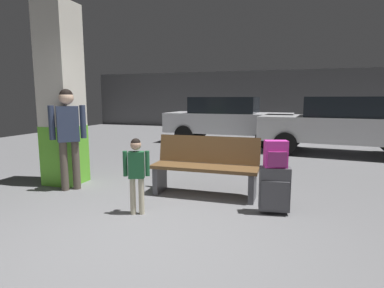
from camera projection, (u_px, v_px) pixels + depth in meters
The scene contains 10 objects.
ground_plane at pixel (222, 167), 6.95m from camera, with size 18.00×18.00×0.10m, color slate.
garage_back_wall at pixel (262, 100), 15.08m from camera, with size 18.00×0.12×2.80m, color #565658.
structural_pillar at pixel (62, 97), 5.22m from camera, with size 0.57×0.57×3.01m.
bench at pixel (205, 166), 4.71m from camera, with size 1.61×0.55×0.89m.
suitcase at pixel (274, 189), 3.95m from camera, with size 0.41×0.28×0.60m.
backpack_bright at pixel (276, 154), 3.89m from camera, with size 0.31×0.25×0.34m.
child at pixel (136, 168), 3.88m from camera, with size 0.31×0.19×0.98m.
adult at pixel (68, 129), 4.89m from camera, with size 0.42×0.41×1.61m.
parked_car_near at pixel (342, 124), 8.17m from camera, with size 4.25×2.11×1.51m.
parked_car_far at pixel (228, 118), 10.33m from camera, with size 4.14×1.88×1.51m.
Camera 1 is at (1.45, -2.67, 1.46)m, focal length 29.00 mm.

